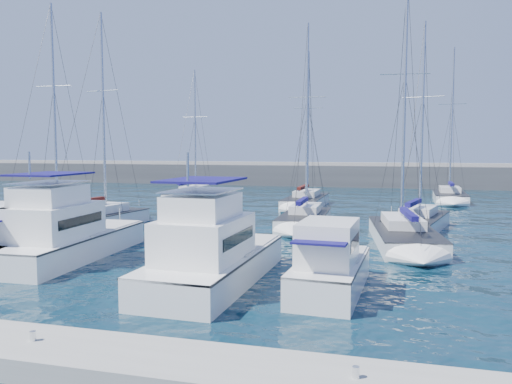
% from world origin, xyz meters
% --- Properties ---
extents(ground, '(220.00, 220.00, 0.00)m').
position_xyz_m(ground, '(0.00, 0.00, 0.00)').
color(ground, black).
rests_on(ground, ground).
extents(breakwater, '(160.00, 6.00, 4.45)m').
position_xyz_m(breakwater, '(0.00, 52.00, 1.05)').
color(breakwater, '#424244').
rests_on(breakwater, ground).
extents(dock, '(40.00, 2.20, 0.60)m').
position_xyz_m(dock, '(0.00, -11.00, 0.30)').
color(dock, gray).
rests_on(dock, ground).
extents(dock_cleat_centre, '(0.16, 0.16, 0.25)m').
position_xyz_m(dock_cleat_centre, '(0.00, -11.00, 0.72)').
color(dock_cleat_centre, silver).
rests_on(dock_cleat_centre, dock).
extents(dock_cleat_near_stbd, '(0.16, 0.16, 0.25)m').
position_xyz_m(dock_cleat_near_stbd, '(8.00, -11.00, 0.72)').
color(dock_cleat_near_stbd, silver).
rests_on(dock_cleat_near_stbd, dock).
extents(motor_yacht_port_outer, '(3.99, 7.52, 3.20)m').
position_xyz_m(motor_yacht_port_outer, '(-9.07, -1.30, 0.94)').
color(motor_yacht_port_outer, white).
rests_on(motor_yacht_port_outer, ground).
extents(motor_yacht_port_inner, '(3.90, 9.75, 4.69)m').
position_xyz_m(motor_yacht_port_inner, '(-6.75, -0.45, 1.13)').
color(motor_yacht_port_inner, white).
rests_on(motor_yacht_port_inner, ground).
extents(motor_yacht_stbd_inner, '(3.61, 9.38, 4.69)m').
position_xyz_m(motor_yacht_stbd_inner, '(1.83, -2.85, 1.13)').
color(motor_yacht_stbd_inner, white).
rests_on(motor_yacht_stbd_inner, ground).
extents(motor_yacht_stbd_outer, '(2.69, 6.18, 3.20)m').
position_xyz_m(motor_yacht_stbd_outer, '(6.53, -2.82, 0.94)').
color(motor_yacht_stbd_outer, white).
rests_on(motor_yacht_stbd_outer, ground).
extents(sailboat_mid_a, '(3.14, 7.93, 15.46)m').
position_xyz_m(sailboat_mid_a, '(-13.42, 7.45, 0.53)').
color(sailboat_mid_a, white).
rests_on(sailboat_mid_a, ground).
extents(sailboat_mid_b, '(4.16, 8.11, 15.09)m').
position_xyz_m(sailboat_mid_b, '(-10.78, 9.06, 0.53)').
color(sailboat_mid_b, white).
rests_on(sailboat_mid_b, ground).
extents(sailboat_mid_c, '(3.13, 8.05, 14.37)m').
position_xyz_m(sailboat_mid_c, '(3.07, 12.67, 0.52)').
color(sailboat_mid_c, white).
rests_on(sailboat_mid_c, ground).
extents(sailboat_mid_d, '(4.23, 9.89, 15.53)m').
position_xyz_m(sailboat_mid_d, '(9.51, 7.94, 0.52)').
color(sailboat_mid_d, white).
rests_on(sailboat_mid_d, ground).
extents(sailboat_mid_e, '(4.92, 8.38, 14.17)m').
position_xyz_m(sailboat_mid_e, '(10.55, 13.42, 0.52)').
color(sailboat_mid_e, white).
rests_on(sailboat_mid_e, ground).
extents(sailboat_back_a, '(3.46, 8.25, 13.95)m').
position_xyz_m(sailboat_back_a, '(-11.14, 27.20, 0.51)').
color(sailboat_back_a, white).
rests_on(sailboat_back_a, ground).
extents(sailboat_back_b, '(3.31, 9.15, 14.77)m').
position_xyz_m(sailboat_back_b, '(1.22, 24.70, 0.51)').
color(sailboat_back_b, white).
rests_on(sailboat_back_b, ground).
extents(sailboat_back_c, '(3.42, 8.25, 16.02)m').
position_xyz_m(sailboat_back_c, '(14.76, 32.73, 0.54)').
color(sailboat_back_c, white).
rests_on(sailboat_back_c, ground).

